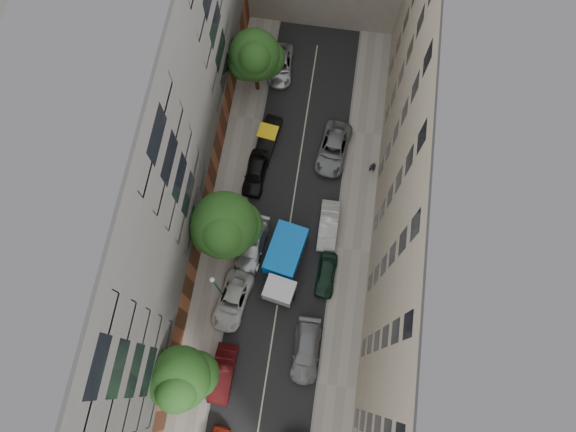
% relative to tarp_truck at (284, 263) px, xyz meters
% --- Properties ---
extents(ground, '(120.00, 120.00, 0.00)m').
position_rel_tarp_truck_xyz_m(ground, '(-0.07, 2.30, -1.58)').
color(ground, '#4C4C49').
rests_on(ground, ground).
extents(road_surface, '(8.00, 44.00, 0.02)m').
position_rel_tarp_truck_xyz_m(road_surface, '(-0.07, 2.30, -1.57)').
color(road_surface, black).
rests_on(road_surface, ground).
extents(sidewalk_left, '(3.00, 44.00, 0.15)m').
position_rel_tarp_truck_xyz_m(sidewalk_left, '(-5.57, 2.30, -1.51)').
color(sidewalk_left, gray).
rests_on(sidewalk_left, ground).
extents(sidewalk_right, '(3.00, 44.00, 0.15)m').
position_rel_tarp_truck_xyz_m(sidewalk_right, '(5.43, 2.30, -1.51)').
color(sidewalk_right, gray).
rests_on(sidewalk_right, ground).
extents(building_left, '(8.00, 44.00, 20.00)m').
position_rel_tarp_truck_xyz_m(building_left, '(-11.07, 2.30, 8.42)').
color(building_left, '#4C4A47').
rests_on(building_left, ground).
extents(building_right, '(8.00, 44.00, 20.00)m').
position_rel_tarp_truck_xyz_m(building_right, '(10.93, 2.30, 8.42)').
color(building_right, tan).
rests_on(building_right, ground).
extents(tarp_truck, '(3.50, 6.59, 2.87)m').
position_rel_tarp_truck_xyz_m(tarp_truck, '(0.00, 0.00, 0.00)').
color(tarp_truck, black).
rests_on(tarp_truck, ground).
extents(car_left_1, '(1.73, 4.61, 1.51)m').
position_rel_tarp_truck_xyz_m(car_left_1, '(-3.37, -9.10, -0.83)').
color(car_left_1, '#490E10').
rests_on(car_left_1, ground).
extents(car_left_2, '(3.11, 5.35, 1.40)m').
position_rel_tarp_truck_xyz_m(car_left_2, '(-3.67, -3.50, -0.88)').
color(car_left_2, silver).
rests_on(car_left_2, ground).
extents(car_left_3, '(2.65, 5.33, 1.49)m').
position_rel_tarp_truck_xyz_m(car_left_3, '(-2.87, 1.28, -0.84)').
color(car_left_3, '#AEAEB3').
rests_on(car_left_3, ground).
extents(car_left_4, '(2.00, 4.50, 1.51)m').
position_rel_tarp_truck_xyz_m(car_left_4, '(-3.67, 7.70, -0.83)').
color(car_left_4, black).
rests_on(car_left_4, ground).
extents(car_left_5, '(2.08, 4.47, 1.42)m').
position_rel_tarp_truck_xyz_m(car_left_5, '(-3.13, 11.30, -0.87)').
color(car_left_5, black).
rests_on(car_left_5, ground).
extents(car_left_6, '(2.54, 4.94, 1.33)m').
position_rel_tarp_truck_xyz_m(car_left_6, '(-3.18, 18.90, -0.92)').
color(car_left_6, '#B5B5BA').
rests_on(car_left_6, ground).
extents(car_right_1, '(2.15, 5.10, 1.47)m').
position_rel_tarp_truck_xyz_m(car_right_1, '(2.73, -6.50, -0.85)').
color(car_right_1, slate).
rests_on(car_right_1, ground).
extents(car_right_2, '(1.67, 3.90, 1.31)m').
position_rel_tarp_truck_xyz_m(car_right_2, '(3.53, -0.30, -0.93)').
color(car_right_2, black).
rests_on(car_right_2, ground).
extents(car_right_3, '(1.59, 4.43, 1.45)m').
position_rel_tarp_truck_xyz_m(car_right_3, '(3.18, 3.90, -0.86)').
color(car_right_3, silver).
rests_on(car_right_3, ground).
extents(car_right_4, '(3.10, 5.66, 1.50)m').
position_rel_tarp_truck_xyz_m(car_right_4, '(2.73, 11.00, -0.83)').
color(car_right_4, slate).
rests_on(car_right_4, ground).
extents(tree_near, '(4.77, 4.41, 8.00)m').
position_rel_tarp_truck_xyz_m(tree_near, '(-5.51, -9.95, 3.98)').
color(tree_near, '#382619').
rests_on(tree_near, sidewalk_left).
extents(tree_mid, '(5.38, 5.12, 7.92)m').
position_rel_tarp_truck_xyz_m(tree_mid, '(-4.58, 1.19, 3.72)').
color(tree_mid, '#382619').
rests_on(tree_mid, sidewalk_left).
extents(tree_far, '(4.79, 4.43, 7.38)m').
position_rel_tarp_truck_xyz_m(tree_far, '(-4.88, 16.36, 3.46)').
color(tree_far, '#382619').
rests_on(tree_far, sidewalk_left).
extents(lamp_post, '(0.36, 0.36, 6.76)m').
position_rel_tarp_truck_xyz_m(lamp_post, '(-4.54, -3.12, 2.70)').
color(lamp_post, '#1B6130').
rests_on(lamp_post, sidewalk_left).
extents(pedestrian, '(0.61, 0.40, 1.64)m').
position_rel_tarp_truck_xyz_m(pedestrian, '(6.32, 9.65, -0.61)').
color(pedestrian, black).
rests_on(pedestrian, sidewalk_right).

